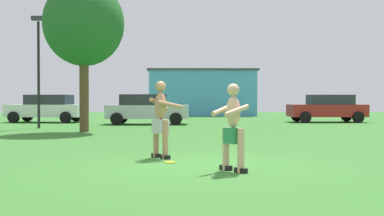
{
  "coord_description": "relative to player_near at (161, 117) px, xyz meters",
  "views": [
    {
      "loc": [
        -0.44,
        -9.8,
        1.34
      ],
      "look_at": [
        -0.25,
        1.8,
        1.12
      ],
      "focal_mm": 46.04,
      "sensor_mm": 36.0,
      "label": 1
    }
  ],
  "objects": [
    {
      "name": "player_near",
      "position": [
        0.0,
        0.0,
        0.0
      ],
      "size": [
        0.78,
        0.82,
        1.74
      ],
      "color": "black",
      "rests_on": "ground_plane"
    },
    {
      "name": "tree_right_field",
      "position": [
        -3.52,
        8.87,
        3.44
      ],
      "size": [
        3.25,
        3.25,
        6.12
      ],
      "color": "brown",
      "rests_on": "ground_plane"
    },
    {
      "name": "car_white_mid_lot",
      "position": [
        -7.34,
        17.19,
        -0.1
      ],
      "size": [
        4.48,
        2.42,
        1.58
      ],
      "color": "white",
      "rests_on": "ground_plane"
    },
    {
      "name": "outbuilding_behind_lot",
      "position": [
        2.0,
        28.72,
        0.93
      ],
      "size": [
        8.67,
        4.31,
        3.71
      ],
      "color": "#4C9ED1",
      "rests_on": "ground_plane"
    },
    {
      "name": "lamp_post",
      "position": [
        -6.09,
        11.38,
        2.25
      ],
      "size": [
        0.6,
        0.24,
        5.1
      ],
      "color": "black",
      "rests_on": "ground_plane"
    },
    {
      "name": "player_in_green",
      "position": [
        1.42,
        -2.07,
        -0.08
      ],
      "size": [
        0.71,
        0.79,
        1.62
      ],
      "color": "black",
      "rests_on": "ground_plane"
    },
    {
      "name": "car_silver_far_end",
      "position": [
        -1.44,
        14.89,
        -0.1
      ],
      "size": [
        4.33,
        2.08,
        1.58
      ],
      "color": "silver",
      "rests_on": "ground_plane"
    },
    {
      "name": "frisbee",
      "position": [
        0.23,
        -0.84,
        -0.91
      ],
      "size": [
        0.25,
        0.25,
        0.03
      ],
      "primitive_type": "cylinder",
      "color": "yellow",
      "rests_on": "ground_plane"
    },
    {
      "name": "ground_plane",
      "position": [
        0.96,
        -1.3,
        -0.93
      ],
      "size": [
        80.0,
        80.0,
        0.0
      ],
      "primitive_type": "plane",
      "color": "#38752D"
    },
    {
      "name": "car_red_near_post",
      "position": [
        8.81,
        17.12,
        -0.1
      ],
      "size": [
        4.37,
        2.16,
        1.58
      ],
      "color": "maroon",
      "rests_on": "ground_plane"
    }
  ]
}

